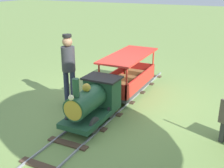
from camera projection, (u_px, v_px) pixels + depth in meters
name	position (u px, v px, depth m)	size (l,w,h in m)	color
ground_plane	(117.00, 102.00, 6.65)	(60.00, 60.00, 0.00)	#75934C
track	(112.00, 106.00, 6.42)	(0.78, 5.70, 0.04)	gray
locomotive	(94.00, 100.00, 5.55)	(0.74, 1.45, 1.07)	#1E472D
passenger_car	(128.00, 77.00, 7.04)	(0.84, 2.00, 0.97)	#3F3F3F
conductor_person	(69.00, 64.00, 6.25)	(0.30, 0.30, 1.62)	#282D47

